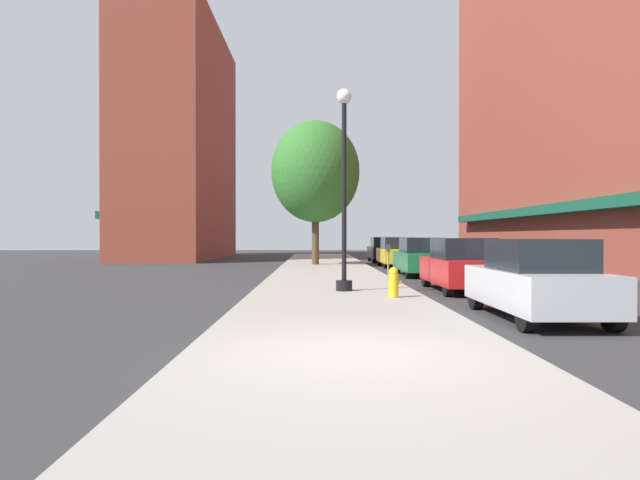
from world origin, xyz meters
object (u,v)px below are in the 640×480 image
object	(u,v)px
parking_meter_near	(388,258)
car_black	(384,250)
car_yellow	(396,252)
car_red	(462,265)
tree_near	(315,172)
lamppost	(344,185)
car_silver	(536,280)
fire_hydrant	(394,282)
car_green	(421,257)

from	to	relation	value
parking_meter_near	car_black	world-z (taller)	car_black
car_yellow	car_red	bearing A→B (deg)	-90.77
tree_near	car_red	xyz separation A→B (m)	(4.53, -14.56, -4.54)
car_red	car_yellow	size ratio (longest dim) A/B	1.00
car_yellow	parking_meter_near	bearing A→B (deg)	-100.32
lamppost	car_black	size ratio (longest dim) A/B	1.37
car_silver	car_black	bearing A→B (deg)	90.92
car_silver	car_yellow	distance (m)	20.14
fire_hydrant	car_yellow	distance (m)	17.18
car_green	car_silver	bearing A→B (deg)	-89.80
tree_near	car_yellow	bearing A→B (deg)	-5.10
car_yellow	car_black	world-z (taller)	same
fire_hydrant	car_green	distance (m)	10.04
parking_meter_near	tree_near	world-z (taller)	tree_near
fire_hydrant	car_green	bearing A→B (deg)	75.55
car_red	car_black	size ratio (longest dim) A/B	1.00
car_green	car_yellow	bearing A→B (deg)	90.20
car_green	car_black	distance (m)	13.24
parking_meter_near	car_green	distance (m)	4.73
tree_near	car_silver	xyz separation A→B (m)	(4.53, -20.54, -4.54)
tree_near	car_black	size ratio (longest dim) A/B	1.89
parking_meter_near	car_black	distance (m)	17.66
car_black	car_green	bearing A→B (deg)	-89.57
lamppost	parking_meter_near	xyz separation A→B (m)	(1.75, 3.57, -2.25)
car_silver	car_black	world-z (taller)	same
fire_hydrant	car_silver	distance (m)	4.03
car_red	car_black	xyz separation A→B (m)	(0.00, 20.12, 0.00)
tree_near	car_red	size ratio (longest dim) A/B	1.89
parking_meter_near	car_yellow	distance (m)	11.75
fire_hydrant	car_silver	size ratio (longest dim) A/B	0.18
car_red	car_yellow	bearing A→B (deg)	90.55
car_red	car_black	distance (m)	20.12
parking_meter_near	car_red	distance (m)	3.23
parking_meter_near	tree_near	size ratio (longest dim) A/B	0.16
car_green	car_red	bearing A→B (deg)	-89.80
lamppost	car_green	distance (m)	9.03
fire_hydrant	lamppost	bearing A→B (deg)	123.12
lamppost	car_red	world-z (taller)	lamppost
tree_near	car_green	bearing A→B (deg)	-59.48
fire_hydrant	car_silver	xyz separation A→B (m)	(2.51, -3.14, 0.29)
car_silver	fire_hydrant	bearing A→B (deg)	129.51
parking_meter_near	tree_near	distance (m)	13.03
tree_near	lamppost	bearing A→B (deg)	-86.97
lamppost	fire_hydrant	distance (m)	3.47
car_red	car_black	world-z (taller)	same
lamppost	car_yellow	xyz separation A→B (m)	(3.70, 15.16, -2.39)
car_silver	car_red	xyz separation A→B (m)	(0.00, 5.98, 0.00)
parking_meter_near	car_green	world-z (taller)	car_green
car_green	car_black	size ratio (longest dim) A/B	1.00
car_green	car_black	xyz separation A→B (m)	(0.00, 13.24, 0.00)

